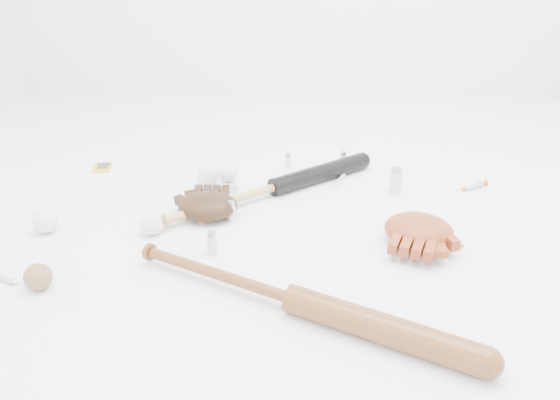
{
  "coord_description": "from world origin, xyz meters",
  "views": [
    {
      "loc": [
        0.08,
        -1.53,
        0.83
      ],
      "look_at": [
        0.02,
        0.04,
        0.06
      ],
      "focal_mm": 35.0,
      "sensor_mm": 36.0,
      "label": 1
    }
  ],
  "objects_px": {
    "bat_dark": "(275,187)",
    "glove_dark": "(208,206)",
    "bat_wood": "(292,299)",
    "pedestal": "(229,186)"
  },
  "relations": [
    {
      "from": "bat_wood",
      "to": "pedestal",
      "type": "xyz_separation_m",
      "value": [
        -0.24,
        0.68,
        -0.02
      ]
    },
    {
      "from": "bat_dark",
      "to": "bat_wood",
      "type": "height_order",
      "value": "bat_wood"
    },
    {
      "from": "bat_dark",
      "to": "glove_dark",
      "type": "distance_m",
      "value": 0.27
    },
    {
      "from": "bat_wood",
      "to": "glove_dark",
      "type": "distance_m",
      "value": 0.56
    },
    {
      "from": "bat_dark",
      "to": "glove_dark",
      "type": "relative_size",
      "value": 3.89
    },
    {
      "from": "bat_dark",
      "to": "glove_dark",
      "type": "xyz_separation_m",
      "value": [
        -0.21,
        -0.17,
        0.01
      ]
    },
    {
      "from": "bat_dark",
      "to": "glove_dark",
      "type": "height_order",
      "value": "glove_dark"
    },
    {
      "from": "bat_wood",
      "to": "pedestal",
      "type": "relative_size",
      "value": 14.62
    },
    {
      "from": "bat_wood",
      "to": "glove_dark",
      "type": "xyz_separation_m",
      "value": [
        -0.28,
        0.48,
        0.01
      ]
    },
    {
      "from": "bat_dark",
      "to": "pedestal",
      "type": "relative_size",
      "value": 13.49
    }
  ]
}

